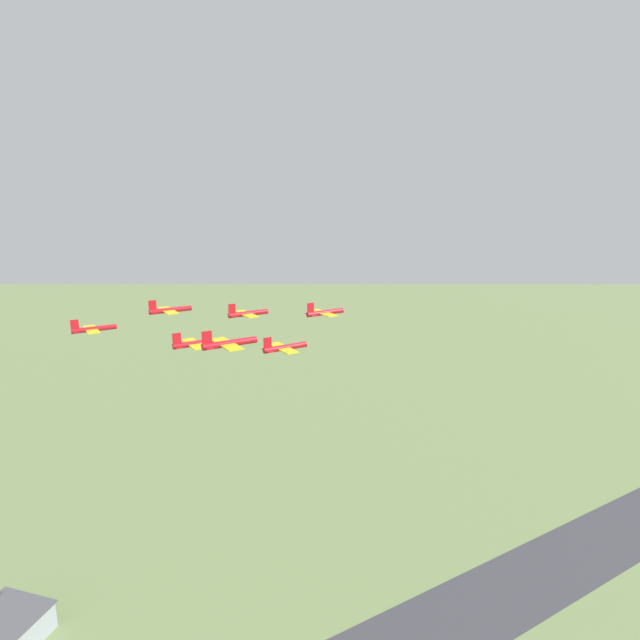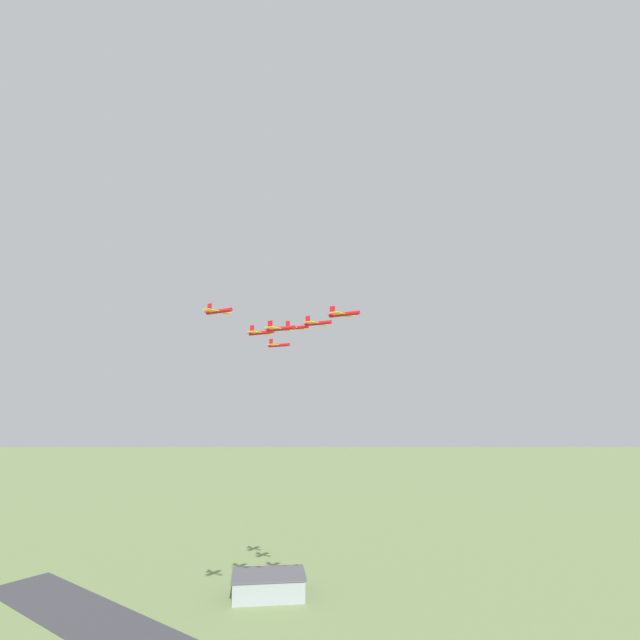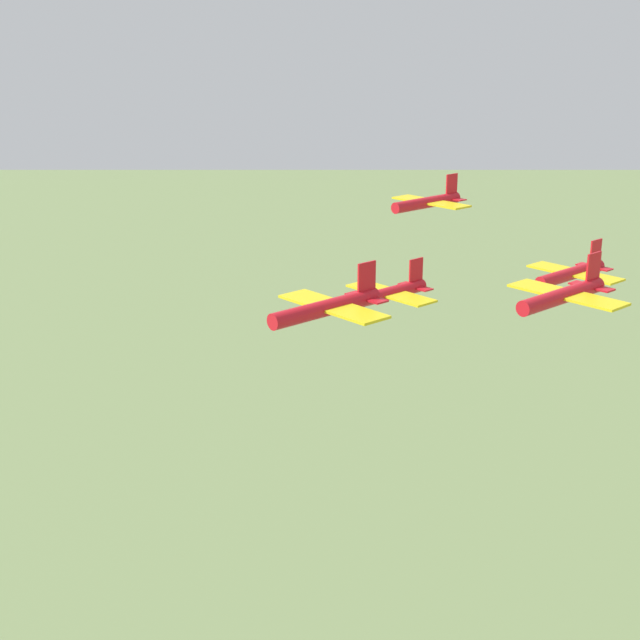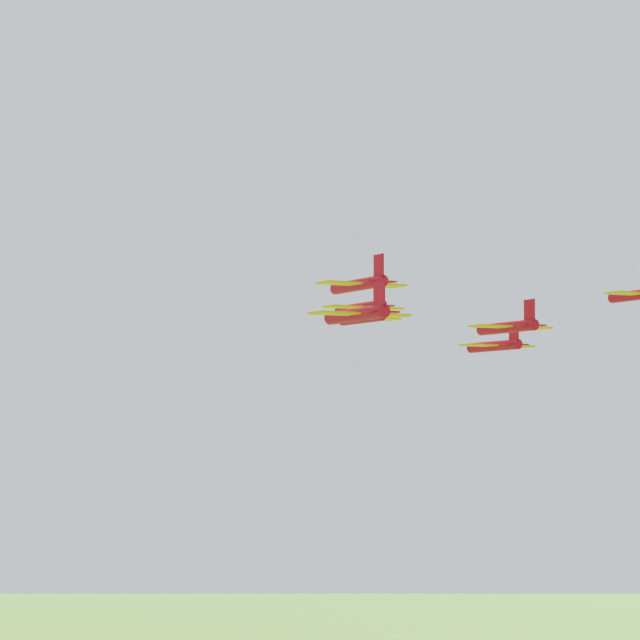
{
  "view_description": "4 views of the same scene",
  "coord_description": "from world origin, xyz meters",
  "px_view_note": "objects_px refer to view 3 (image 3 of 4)",
  "views": [
    {
      "loc": [
        69.57,
        86.91,
        150.85
      ],
      "look_at": [
        -56.68,
        50.53,
        121.09
      ],
      "focal_mm": 28.0,
      "sensor_mm": 36.0,
      "label": 1
    },
    {
      "loc": [
        -28.23,
        206.32,
        97.45
      ],
      "look_at": [
        -47.1,
        50.26,
        122.03
      ],
      "focal_mm": 28.0,
      "sensor_mm": 36.0,
      "label": 2
    },
    {
      "loc": [
        -122.13,
        45.7,
        144.48
      ],
      "look_at": [
        -59.97,
        52.5,
        124.43
      ],
      "focal_mm": 50.0,
      "sensor_mm": 36.0,
      "label": 3
    },
    {
      "loc": [
        11.08,
        -149.07,
        108.07
      ],
      "look_at": [
        -61.72,
        55.17,
        123.85
      ],
      "focal_mm": 85.0,
      "sensor_mm": 36.0,
      "label": 4
    }
  ],
  "objects_px": {
    "jet_2": "(388,293)",
    "jet_4": "(573,273)",
    "jet_1": "(565,295)",
    "jet_5": "(429,202)",
    "jet_0": "(330,306)"
  },
  "relations": [
    {
      "from": "jet_0",
      "to": "jet_4",
      "type": "bearing_deg",
      "value": -90.0
    },
    {
      "from": "jet_2",
      "to": "jet_1",
      "type": "bearing_deg",
      "value": -180.0
    },
    {
      "from": "jet_2",
      "to": "jet_0",
      "type": "bearing_deg",
      "value": 120.47
    },
    {
      "from": "jet_2",
      "to": "jet_4",
      "type": "height_order",
      "value": "jet_4"
    },
    {
      "from": "jet_1",
      "to": "jet_2",
      "type": "xyz_separation_m",
      "value": [
        13.77,
        15.28,
        -4.3
      ]
    },
    {
      "from": "jet_0",
      "to": "jet_1",
      "type": "distance_m",
      "value": 20.28
    },
    {
      "from": "jet_1",
      "to": "jet_5",
      "type": "distance_m",
      "value": 35.5
    },
    {
      "from": "jet_0",
      "to": "jet_1",
      "type": "relative_size",
      "value": 1.0
    },
    {
      "from": "jet_1",
      "to": "jet_5",
      "type": "bearing_deg",
      "value": -29.54
    },
    {
      "from": "jet_5",
      "to": "jet_0",
      "type": "bearing_deg",
      "value": 120.47
    },
    {
      "from": "jet_0",
      "to": "jet_4",
      "type": "xyz_separation_m",
      "value": [
        25.97,
        -23.41,
        -3.33
      ]
    },
    {
      "from": "jet_0",
      "to": "jet_1",
      "type": "bearing_deg",
      "value": -120.47
    },
    {
      "from": "jet_0",
      "to": "jet_2",
      "type": "relative_size",
      "value": 1.0
    },
    {
      "from": "jet_0",
      "to": "jet_5",
      "type": "relative_size",
      "value": 1.0
    },
    {
      "from": "jet_1",
      "to": "jet_2",
      "type": "height_order",
      "value": "jet_1"
    }
  ]
}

